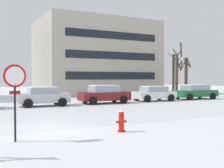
{
  "coord_description": "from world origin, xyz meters",
  "views": [
    {
      "loc": [
        -2.77,
        -11.91,
        2.1
      ],
      "look_at": [
        6.15,
        5.5,
        1.7
      ],
      "focal_mm": 44.7,
      "sensor_mm": 36.0,
      "label": 1
    }
  ],
  "objects": [
    {
      "name": "building_far_right",
      "position": [
        12.55,
        22.99,
        4.86
      ],
      "size": [
        14.92,
        10.88,
        9.72
      ],
      "color": "#B2A899",
      "rests_on": "ground"
    },
    {
      "name": "fire_hydrant",
      "position": [
        2.51,
        -2.41,
        0.43
      ],
      "size": [
        0.44,
        0.3,
        0.85
      ],
      "color": "red",
      "rests_on": "ground"
    },
    {
      "name": "tree_far_right",
      "position": [
        19.74,
        13.1,
        2.4
      ],
      "size": [
        1.32,
        1.42,
        4.53
      ],
      "color": "#423326",
      "rests_on": "ground"
    },
    {
      "name": "parked_car_green",
      "position": [
        17.37,
        9.13,
        0.75
      ],
      "size": [
        4.58,
        2.18,
        1.47
      ],
      "color": "#1E6038",
      "rests_on": "ground"
    },
    {
      "name": "parked_car_silver",
      "position": [
        2.17,
        9.13,
        0.74
      ],
      "size": [
        3.86,
        2.09,
        1.45
      ],
      "color": "silver",
      "rests_on": "ground"
    },
    {
      "name": "parked_car_maroon",
      "position": [
        7.24,
        9.06,
        0.77
      ],
      "size": [
        4.24,
        2.18,
        1.52
      ],
      "color": "maroon",
      "rests_on": "ground"
    },
    {
      "name": "parked_car_white",
      "position": [
        12.3,
        9.12,
        0.71
      ],
      "size": [
        3.96,
        2.17,
        1.38
      ],
      "color": "white",
      "rests_on": "ground"
    },
    {
      "name": "road_surface",
      "position": [
        0.0,
        3.53,
        0.0
      ],
      "size": [
        80.0,
        9.05,
        0.0
      ],
      "color": "silver",
      "rests_on": "ground"
    },
    {
      "name": "tree_far_left",
      "position": [
        17.62,
        12.13,
        2.69
      ],
      "size": [
        1.88,
        1.63,
        5.99
      ],
      "color": "#423326",
      "rests_on": "ground"
    },
    {
      "name": "tree_far_mid",
      "position": [
        17.87,
        12.97,
        2.71
      ],
      "size": [
        1.27,
        1.32,
        5.41
      ],
      "color": "#423326",
      "rests_on": "ground"
    },
    {
      "name": "stop_sign",
      "position": [
        -1.44,
        -2.27,
        1.79
      ],
      "size": [
        0.75,
        0.16,
        2.56
      ],
      "color": "black",
      "rests_on": "ground"
    },
    {
      "name": "ground_plane",
      "position": [
        0.0,
        0.0,
        0.0
      ],
      "size": [
        120.0,
        120.0,
        0.0
      ],
      "primitive_type": "plane",
      "color": "white"
    }
  ]
}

